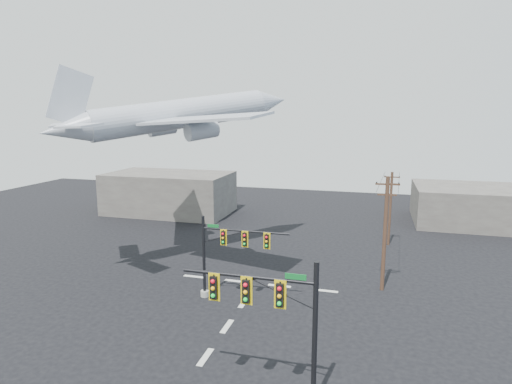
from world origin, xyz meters
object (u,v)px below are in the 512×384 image
(utility_pole_a, at_px, (385,232))
(signal_mast_far, at_px, (225,253))
(signal_mast_near, at_px, (280,323))
(utility_pole_b, at_px, (390,207))
(airliner, at_px, (182,115))

(utility_pole_a, bearing_deg, signal_mast_far, -159.60)
(signal_mast_near, relative_size, signal_mast_far, 1.05)
(signal_mast_far, xyz_separation_m, utility_pole_b, (13.00, 18.65, 0.53))
(signal_mast_far, bearing_deg, airliner, 132.55)
(signal_mast_near, relative_size, airliner, 0.35)
(utility_pole_b, height_order, airliner, airliner)
(signal_mast_far, bearing_deg, utility_pole_a, 23.62)
(utility_pole_a, xyz_separation_m, airliner, (-18.97, 2.10, 9.52))
(utility_pole_b, bearing_deg, signal_mast_near, -99.54)
(utility_pole_a, height_order, utility_pole_b, utility_pole_a)
(signal_mast_far, xyz_separation_m, utility_pole_a, (12.16, 5.32, 1.23))
(signal_mast_near, relative_size, utility_pole_a, 0.80)
(utility_pole_a, relative_size, utility_pole_b, 1.16)
(signal_mast_near, bearing_deg, signal_mast_far, 122.05)
(signal_mast_near, bearing_deg, utility_pole_b, 78.32)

